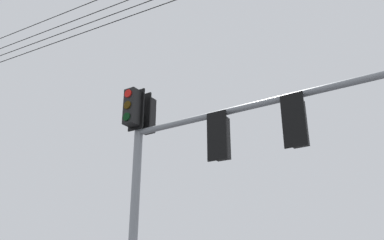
# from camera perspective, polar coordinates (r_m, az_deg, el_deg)

# --- Properties ---
(signal_mast_assembly) EXTENTS (1.84, 5.75, 6.45)m
(signal_mast_assembly) POSITION_cam_1_polar(r_m,az_deg,el_deg) (8.62, -1.59, -5.03)
(signal_mast_assembly) COLOR gray
(signal_mast_assembly) RESTS_ON ground
(overhead_wire_span) EXTENTS (6.96, 24.23, 1.72)m
(overhead_wire_span) POSITION_cam_1_polar(r_m,az_deg,el_deg) (12.20, -11.14, 15.44)
(overhead_wire_span) COLOR black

